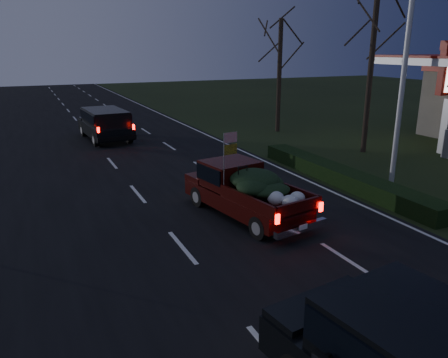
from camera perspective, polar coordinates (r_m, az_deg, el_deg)
name	(u,v)px	position (r m, az deg, el deg)	size (l,w,h in m)	color
ground	(182,248)	(12.09, -5.46, -8.93)	(120.00, 120.00, 0.00)	black
road_asphalt	(182,247)	(12.09, -5.46, -8.89)	(14.00, 120.00, 0.02)	black
hedge_row	(341,176)	(18.15, 15.05, 0.39)	(1.00, 10.00, 0.60)	black
light_pole	(407,41)	(17.91, 22.84, 16.31)	(0.50, 0.90, 9.16)	silver
bare_tree_mid	(375,24)	(23.61, 19.11, 18.59)	(3.60, 3.60, 8.50)	black
bare_tree_far	(280,48)	(28.58, 7.36, 16.59)	(3.60, 3.60, 7.00)	black
pickup_truck	(245,188)	(13.98, 2.81, -1.17)	(2.60, 4.98, 2.49)	#380A07
lead_suv	(105,121)	(26.70, -15.25, 7.27)	(2.48, 5.26, 1.47)	black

